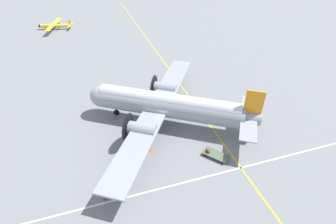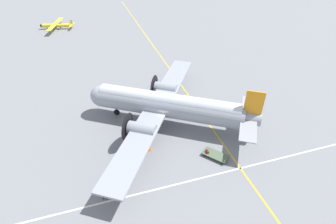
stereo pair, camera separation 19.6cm
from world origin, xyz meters
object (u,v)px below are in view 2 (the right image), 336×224
(airliner_main, at_px, (165,105))
(baggage_cart, at_px, (215,155))
(traffic_cone, at_px, (149,148))
(light_aircraft_distant, at_px, (56,25))
(crew_foreground, at_px, (103,190))
(suitcase_near_door, at_px, (207,153))

(airliner_main, relative_size, baggage_cart, 8.32)
(airliner_main, height_order, traffic_cone, airliner_main)
(light_aircraft_distant, bearing_deg, crew_foreground, 110.79)
(suitcase_near_door, distance_m, baggage_cart, 0.80)
(airliner_main, xyz_separation_m, crew_foreground, (-8.17, 7.43, -1.35))
(baggage_cart, relative_size, traffic_cone, 4.21)
(baggage_cart, xyz_separation_m, traffic_cone, (2.77, 5.75, 0.01))
(baggage_cart, bearing_deg, suitcase_near_door, 12.17)
(suitcase_near_door, height_order, light_aircraft_distant, light_aircraft_distant)
(suitcase_near_door, xyz_separation_m, baggage_cart, (-0.50, -0.63, 0.01))
(light_aircraft_distant, relative_size, traffic_cone, 15.18)
(airliner_main, relative_size, suitcase_near_door, 36.99)
(airliner_main, distance_m, suitcase_near_door, 6.81)
(suitcase_near_door, distance_m, traffic_cone, 5.60)
(traffic_cone, bearing_deg, crew_foreground, 133.18)
(crew_foreground, bearing_deg, baggage_cart, -169.74)
(airliner_main, relative_size, light_aircraft_distant, 2.31)
(baggage_cart, distance_m, traffic_cone, 6.38)
(suitcase_near_door, xyz_separation_m, traffic_cone, (2.27, 5.12, 0.02))
(suitcase_near_door, bearing_deg, light_aircraft_distant, 18.75)
(suitcase_near_door, relative_size, traffic_cone, 0.95)
(crew_foreground, xyz_separation_m, light_aircraft_distant, (46.62, 5.21, -0.29))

